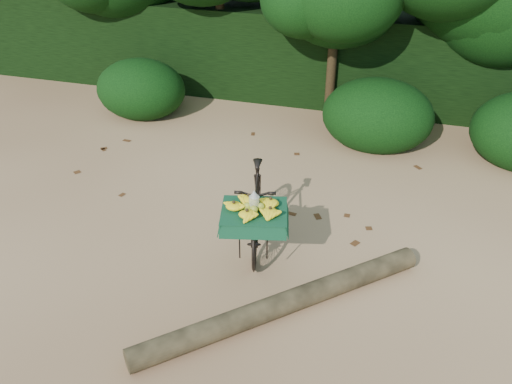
# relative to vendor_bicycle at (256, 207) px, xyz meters

# --- Properties ---
(ground) EXTENTS (80.00, 80.00, 0.00)m
(ground) POSITION_rel_vendor_bicycle_xyz_m (-0.30, -0.88, -0.54)
(ground) COLOR tan
(ground) RESTS_ON ground
(vendor_bicycle) EXTENTS (1.02, 1.87, 1.05)m
(vendor_bicycle) POSITION_rel_vendor_bicycle_xyz_m (0.00, 0.00, 0.00)
(vendor_bicycle) COLOR black
(vendor_bicycle) RESTS_ON ground
(fallen_log) EXTENTS (2.74, 2.61, 0.25)m
(fallen_log) POSITION_rel_vendor_bicycle_xyz_m (0.65, -1.17, -0.41)
(fallen_log) COLOR brown
(fallen_log) RESTS_ON ground
(hedge_backdrop) EXTENTS (26.00, 1.80, 1.80)m
(hedge_backdrop) POSITION_rel_vendor_bicycle_xyz_m (-0.30, 5.42, 0.36)
(hedge_backdrop) COLOR black
(hedge_backdrop) RESTS_ON ground
(tree_row) EXTENTS (14.50, 2.00, 4.00)m
(tree_row) POSITION_rel_vendor_bicycle_xyz_m (-0.95, 4.62, 1.46)
(tree_row) COLOR black
(tree_row) RESTS_ON ground
(bush_clumps) EXTENTS (8.80, 1.70, 0.90)m
(bush_clumps) POSITION_rel_vendor_bicycle_xyz_m (0.20, 3.42, -0.09)
(bush_clumps) COLOR black
(bush_clumps) RESTS_ON ground
(leaf_litter) EXTENTS (7.00, 7.30, 0.01)m
(leaf_litter) POSITION_rel_vendor_bicycle_xyz_m (-0.30, -0.23, -0.53)
(leaf_litter) COLOR #4B2B14
(leaf_litter) RESTS_ON ground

